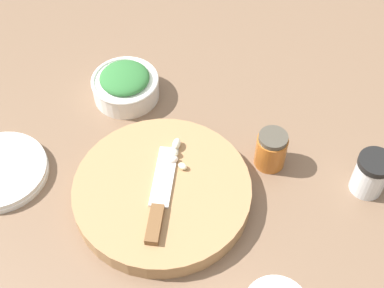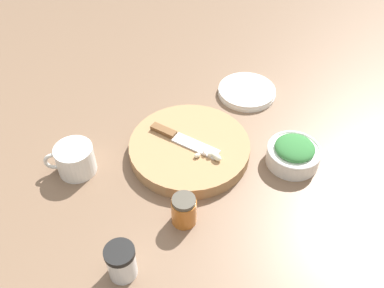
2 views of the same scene
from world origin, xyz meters
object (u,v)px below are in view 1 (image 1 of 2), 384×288
object	(u,v)px
cutting_board	(162,192)
spice_jar	(371,174)
chef_knife	(160,199)
honey_jar	(271,150)
herb_bowl	(125,85)
garlic_cloves	(176,152)
plate_stack	(0,171)

from	to	relation	value
cutting_board	spice_jar	world-z (taller)	spice_jar
cutting_board	chef_knife	bearing A→B (deg)	-62.71
honey_jar	herb_bowl	bearing A→B (deg)	177.97
chef_knife	garlic_cloves	bearing A→B (deg)	82.39
garlic_cloves	chef_knife	bearing A→B (deg)	-74.97
cutting_board	garlic_cloves	distance (m)	0.08
plate_stack	chef_knife	bearing A→B (deg)	14.61
garlic_cloves	spice_jar	distance (m)	0.35
spice_jar	honey_jar	world-z (taller)	spice_jar
garlic_cloves	herb_bowl	distance (m)	0.21
cutting_board	plate_stack	size ratio (longest dim) A/B	1.80
spice_jar	plate_stack	world-z (taller)	spice_jar
garlic_cloves	plate_stack	distance (m)	0.32
spice_jar	plate_stack	xyz separation A→B (m)	(-0.59, -0.30, -0.03)
herb_bowl	honey_jar	world-z (taller)	honey_jar
plate_stack	spice_jar	bearing A→B (deg)	27.12
plate_stack	honey_jar	bearing A→B (deg)	32.89
plate_stack	garlic_cloves	bearing A→B (deg)	32.62
garlic_cloves	plate_stack	world-z (taller)	garlic_cloves
herb_bowl	spice_jar	size ratio (longest dim) A/B	1.67
cutting_board	chef_knife	distance (m)	0.04
herb_bowl	plate_stack	distance (m)	0.29
chef_knife	plate_stack	world-z (taller)	chef_knife
cutting_board	chef_knife	xyz separation A→B (m)	(0.01, -0.03, 0.02)
garlic_cloves	honey_jar	distance (m)	0.17
garlic_cloves	spice_jar	xyz separation A→B (m)	(0.32, 0.13, -0.00)
garlic_cloves	herb_bowl	bearing A→B (deg)	149.50
chef_knife	herb_bowl	size ratio (longest dim) A/B	1.41
cutting_board	plate_stack	xyz separation A→B (m)	(-0.28, -0.10, -0.01)
cutting_board	herb_bowl	distance (m)	0.26
cutting_board	garlic_cloves	size ratio (longest dim) A/B	5.51
herb_bowl	honey_jar	size ratio (longest dim) A/B	1.80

